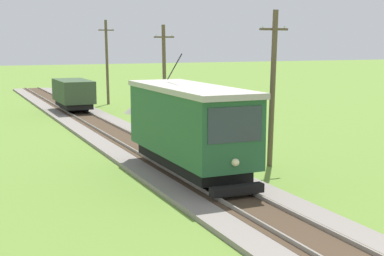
{
  "coord_description": "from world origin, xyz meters",
  "views": [
    {
      "loc": [
        -9.03,
        -7.7,
        5.61
      ],
      "look_at": [
        0.3,
        13.63,
        2.01
      ],
      "focal_mm": 52.47,
      "sensor_mm": 36.0,
      "label": 1
    }
  ],
  "objects_px": {
    "utility_pole_near_tram": "(273,88)",
    "utility_pole_far": "(107,61)",
    "red_tram": "(189,125)",
    "utility_pole_mid": "(164,74)",
    "freight_car": "(73,94)",
    "gravel_pile": "(141,106)"
  },
  "relations": [
    {
      "from": "red_tram",
      "to": "utility_pole_near_tram",
      "type": "bearing_deg",
      "value": 5.42
    },
    {
      "from": "gravel_pile",
      "to": "utility_pole_mid",
      "type": "bearing_deg",
      "value": -95.75
    },
    {
      "from": "utility_pole_far",
      "to": "gravel_pile",
      "type": "height_order",
      "value": "utility_pole_far"
    },
    {
      "from": "utility_pole_near_tram",
      "to": "utility_pole_mid",
      "type": "relative_size",
      "value": 1.04
    },
    {
      "from": "utility_pole_near_tram",
      "to": "utility_pole_far",
      "type": "relative_size",
      "value": 0.93
    },
    {
      "from": "freight_car",
      "to": "utility_pole_far",
      "type": "xyz_separation_m",
      "value": [
        4.19,
        5.32,
        2.29
      ]
    },
    {
      "from": "utility_pole_near_tram",
      "to": "utility_pole_mid",
      "type": "height_order",
      "value": "utility_pole_near_tram"
    },
    {
      "from": "utility_pole_near_tram",
      "to": "gravel_pile",
      "type": "height_order",
      "value": "utility_pole_near_tram"
    },
    {
      "from": "gravel_pile",
      "to": "utility_pole_far",
      "type": "bearing_deg",
      "value": 95.86
    },
    {
      "from": "red_tram",
      "to": "utility_pole_near_tram",
      "type": "distance_m",
      "value": 4.43
    },
    {
      "from": "utility_pole_far",
      "to": "red_tram",
      "type": "bearing_deg",
      "value": -98.41
    },
    {
      "from": "red_tram",
      "to": "utility_pole_mid",
      "type": "relative_size",
      "value": 1.28
    },
    {
      "from": "freight_car",
      "to": "gravel_pile",
      "type": "xyz_separation_m",
      "value": [
        4.92,
        -1.83,
        -1.0
      ]
    },
    {
      "from": "red_tram",
      "to": "utility_pole_far",
      "type": "distance_m",
      "value": 28.67
    },
    {
      "from": "utility_pole_near_tram",
      "to": "utility_pole_far",
      "type": "xyz_separation_m",
      "value": [
        0.0,
        27.92,
        0.26
      ]
    },
    {
      "from": "red_tram",
      "to": "utility_pole_near_tram",
      "type": "height_order",
      "value": "utility_pole_near_tram"
    },
    {
      "from": "freight_car",
      "to": "utility_pole_mid",
      "type": "bearing_deg",
      "value": -65.28
    },
    {
      "from": "freight_car",
      "to": "utility_pole_far",
      "type": "relative_size",
      "value": 0.69
    },
    {
      "from": "red_tram",
      "to": "freight_car",
      "type": "bearing_deg",
      "value": 90.01
    },
    {
      "from": "freight_car",
      "to": "gravel_pile",
      "type": "distance_m",
      "value": 5.35
    },
    {
      "from": "utility_pole_near_tram",
      "to": "gravel_pile",
      "type": "bearing_deg",
      "value": 87.98
    },
    {
      "from": "utility_pole_near_tram",
      "to": "red_tram",
      "type": "bearing_deg",
      "value": -174.58
    }
  ]
}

